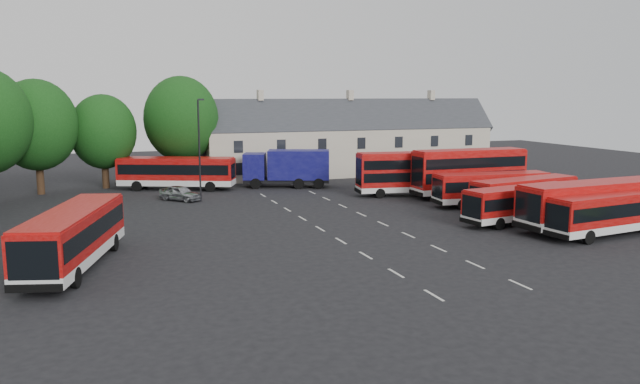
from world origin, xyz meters
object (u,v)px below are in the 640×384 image
at_px(bus_row_a, 611,210).
at_px(bus_west, 73,233).
at_px(lamppost, 200,147).
at_px(bus_dd_south, 469,170).
at_px(box_truck, 288,166).
at_px(silver_car, 180,193).

height_order(bus_row_a, bus_west, bus_west).
bearing_deg(lamppost, bus_dd_south, -14.56).
bearing_deg(bus_row_a, box_truck, 108.98).
xyz_separation_m(silver_car, lamppost, (1.71, -0.97, 4.21)).
height_order(bus_row_a, silver_car, bus_row_a).
height_order(bus_row_a, box_truck, box_truck).
distance_m(bus_dd_south, lamppost, 24.98).
xyz_separation_m(bus_row_a, lamppost, (-23.94, 23.58, 3.14)).
bearing_deg(bus_row_a, bus_dd_south, 82.90).
distance_m(bus_row_a, lamppost, 33.75).
bearing_deg(bus_row_a, silver_car, 129.57).
height_order(bus_row_a, bus_dd_south, bus_dd_south).
relative_size(bus_west, silver_car, 2.91).
bearing_deg(silver_car, bus_west, -154.10).
relative_size(bus_row_a, lamppost, 1.15).
bearing_deg(bus_west, bus_row_a, -80.46).
xyz_separation_m(box_truck, silver_car, (-11.65, -4.58, -1.47)).
height_order(bus_west, lamppost, lamppost).
bearing_deg(silver_car, bus_row_a, -85.40).
bearing_deg(lamppost, bus_west, -117.50).
relative_size(bus_row_a, silver_car, 2.59).
height_order(box_truck, silver_car, box_truck).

